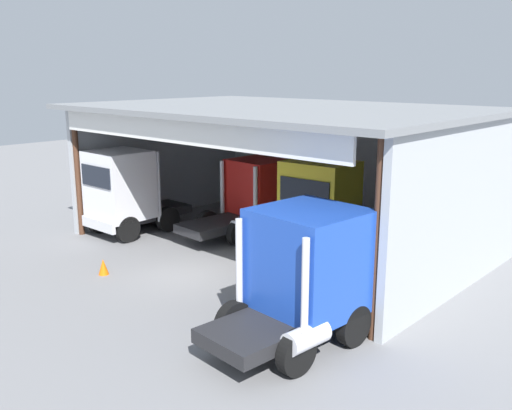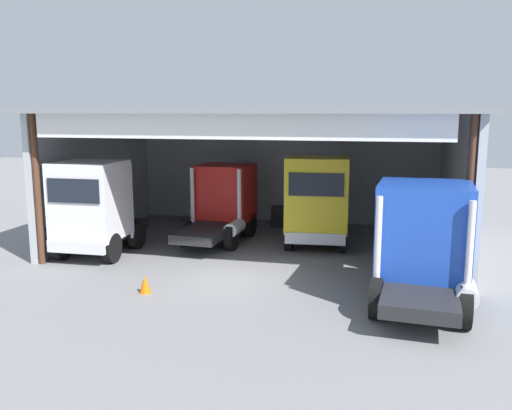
{
  "view_description": "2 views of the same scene",
  "coord_description": "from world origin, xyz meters",
  "px_view_note": "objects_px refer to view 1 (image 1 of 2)",
  "views": [
    {
      "loc": [
        14.27,
        -12.01,
        6.91
      ],
      "look_at": [
        0.0,
        3.47,
        1.9
      ],
      "focal_mm": 39.42,
      "sensor_mm": 36.0,
      "label": 1
    },
    {
      "loc": [
        4.65,
        -16.48,
        5.48
      ],
      "look_at": [
        0.0,
        3.47,
        1.9
      ],
      "focal_mm": 37.48,
      "sensor_mm": 36.0,
      "label": 2
    }
  ],
  "objects_px": {
    "tool_cart": "(331,217)",
    "truck_red_center_bay": "(252,196)",
    "truck_yellow_center_right_bay": "(322,208)",
    "truck_blue_center_left_bay": "(304,272)",
    "truck_white_yard_outside": "(125,191)",
    "traffic_cone": "(103,267)",
    "oil_drum": "(341,216)"
  },
  "relations": [
    {
      "from": "tool_cart",
      "to": "truck_red_center_bay",
      "type": "bearing_deg",
      "value": -123.21
    },
    {
      "from": "truck_yellow_center_right_bay",
      "to": "truck_blue_center_left_bay",
      "type": "relative_size",
      "value": 0.92
    },
    {
      "from": "truck_white_yard_outside",
      "to": "truck_yellow_center_right_bay",
      "type": "distance_m",
      "value": 8.72
    },
    {
      "from": "truck_yellow_center_right_bay",
      "to": "traffic_cone",
      "type": "bearing_deg",
      "value": 52.83
    },
    {
      "from": "truck_white_yard_outside",
      "to": "truck_blue_center_left_bay",
      "type": "relative_size",
      "value": 0.97
    },
    {
      "from": "truck_white_yard_outside",
      "to": "truck_blue_center_left_bay",
      "type": "distance_m",
      "value": 12.1
    },
    {
      "from": "truck_yellow_center_right_bay",
      "to": "truck_blue_center_left_bay",
      "type": "xyz_separation_m",
      "value": [
        3.71,
        -5.86,
        -0.05
      ]
    },
    {
      "from": "truck_yellow_center_right_bay",
      "to": "traffic_cone",
      "type": "distance_m",
      "value": 8.22
    },
    {
      "from": "truck_white_yard_outside",
      "to": "truck_red_center_bay",
      "type": "distance_m",
      "value": 5.48
    },
    {
      "from": "traffic_cone",
      "to": "truck_blue_center_left_bay",
      "type": "bearing_deg",
      "value": 5.99
    },
    {
      "from": "truck_red_center_bay",
      "to": "truck_blue_center_left_bay",
      "type": "height_order",
      "value": "truck_blue_center_left_bay"
    },
    {
      "from": "truck_blue_center_left_bay",
      "to": "truck_white_yard_outside",
      "type": "bearing_deg",
      "value": 171.99
    },
    {
      "from": "truck_white_yard_outside",
      "to": "truck_yellow_center_right_bay",
      "type": "relative_size",
      "value": 1.06
    },
    {
      "from": "truck_red_center_bay",
      "to": "oil_drum",
      "type": "bearing_deg",
      "value": 63.15
    },
    {
      "from": "truck_red_center_bay",
      "to": "traffic_cone",
      "type": "bearing_deg",
      "value": -89.02
    },
    {
      "from": "oil_drum",
      "to": "tool_cart",
      "type": "relative_size",
      "value": 0.9
    },
    {
      "from": "truck_blue_center_left_bay",
      "to": "oil_drum",
      "type": "distance_m",
      "value": 11.68
    },
    {
      "from": "oil_drum",
      "to": "truck_yellow_center_right_bay",
      "type": "bearing_deg",
      "value": -65.01
    },
    {
      "from": "truck_yellow_center_right_bay",
      "to": "truck_red_center_bay",
      "type": "bearing_deg",
      "value": -11.29
    },
    {
      "from": "truck_red_center_bay",
      "to": "truck_blue_center_left_bay",
      "type": "distance_m",
      "value": 10.13
    },
    {
      "from": "truck_white_yard_outside",
      "to": "tool_cart",
      "type": "height_order",
      "value": "truck_white_yard_outside"
    },
    {
      "from": "truck_yellow_center_right_bay",
      "to": "oil_drum",
      "type": "relative_size",
      "value": 4.8
    },
    {
      "from": "tool_cart",
      "to": "traffic_cone",
      "type": "xyz_separation_m",
      "value": [
        -2.33,
        -10.36,
        -0.22
      ]
    },
    {
      "from": "truck_white_yard_outside",
      "to": "oil_drum",
      "type": "height_order",
      "value": "truck_white_yard_outside"
    },
    {
      "from": "truck_red_center_bay",
      "to": "oil_drum",
      "type": "relative_size",
      "value": 5.86
    },
    {
      "from": "truck_yellow_center_right_bay",
      "to": "traffic_cone",
      "type": "height_order",
      "value": "truck_yellow_center_right_bay"
    },
    {
      "from": "truck_red_center_bay",
      "to": "tool_cart",
      "type": "distance_m",
      "value": 3.87
    },
    {
      "from": "truck_yellow_center_right_bay",
      "to": "tool_cart",
      "type": "relative_size",
      "value": 4.31
    },
    {
      "from": "truck_blue_center_left_bay",
      "to": "tool_cart",
      "type": "height_order",
      "value": "truck_blue_center_left_bay"
    },
    {
      "from": "truck_white_yard_outside",
      "to": "truck_blue_center_left_bay",
      "type": "xyz_separation_m",
      "value": [
        11.81,
        -2.64,
        -0.03
      ]
    },
    {
      "from": "oil_drum",
      "to": "traffic_cone",
      "type": "xyz_separation_m",
      "value": [
        -2.46,
        -10.96,
        -0.17
      ]
    },
    {
      "from": "truck_white_yard_outside",
      "to": "oil_drum",
      "type": "distance_m",
      "value": 9.77
    }
  ]
}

